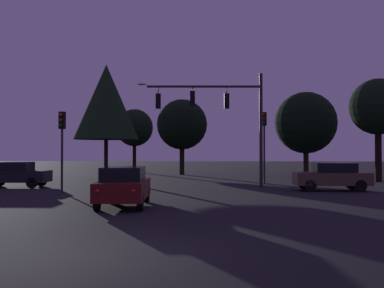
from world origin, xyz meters
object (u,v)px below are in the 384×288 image
traffic_light_corner_right (264,133)px  car_crossing_right (15,174)px  traffic_signal_mast_arm (220,109)px  tree_left_far (106,102)px  tree_center_horizon (182,125)px  tree_behind_sign (134,128)px  tree_lot_edge (306,123)px  car_crossing_left (332,176)px  tree_right_cluster (378,107)px  traffic_light_corner_left (62,135)px  car_nearside_lane (124,186)px

traffic_light_corner_right → car_crossing_right: bearing=-165.6°
traffic_signal_mast_arm → tree_left_far: size_ratio=0.84×
tree_left_far → tree_center_horizon: bearing=59.5°
tree_behind_sign → tree_left_far: tree_left_far is taller
car_crossing_right → tree_lot_edge: (19.98, 15.93, 3.99)m
traffic_light_corner_right → car_crossing_right: 15.89m
traffic_signal_mast_arm → car_crossing_left: traffic_signal_mast_arm is taller
tree_behind_sign → tree_lot_edge: size_ratio=0.89×
tree_right_cluster → tree_lot_edge: 9.88m
car_crossing_left → car_crossing_right: bearing=175.5°
car_crossing_left → tree_behind_sign: size_ratio=0.60×
tree_behind_sign → tree_right_cluster: tree_right_cluster is taller
car_crossing_right → tree_left_far: tree_left_far is taller
traffic_signal_mast_arm → traffic_light_corner_left: traffic_signal_mast_arm is taller
car_nearside_lane → tree_center_horizon: size_ratio=0.64×
tree_right_cluster → tree_lot_edge: (-3.48, 9.24, -0.52)m
traffic_light_corner_right → car_crossing_left: bearing=-59.1°
traffic_signal_mast_arm → tree_right_cluster: tree_right_cluster is taller
car_crossing_right → tree_behind_sign: (2.98, 22.84, 3.96)m
car_nearside_lane → tree_lot_edge: bearing=66.1°
car_crossing_right → tree_right_cluster: bearing=15.9°
car_nearside_lane → tree_right_cluster: (14.82, 16.39, 4.51)m
car_nearside_lane → tree_right_cluster: 22.55m
traffic_light_corner_left → tree_left_far: bearing=93.1°
car_crossing_right → tree_center_horizon: 19.56m
traffic_light_corner_right → tree_center_horizon: tree_center_horizon is taller
tree_behind_sign → tree_left_far: size_ratio=0.76×
car_nearside_lane → car_crossing_left: 12.77m
car_nearside_lane → tree_right_cluster: tree_right_cluster is taller
traffic_light_corner_right → tree_right_cluster: bearing=18.6°
tree_behind_sign → tree_lot_edge: tree_lot_edge is taller
car_crossing_left → tree_right_cluster: bearing=58.2°
car_nearside_lane → tree_lot_edge: size_ratio=0.60×
tree_behind_sign → traffic_light_corner_right: bearing=-57.2°
car_crossing_left → tree_right_cluster: size_ratio=0.56×
tree_right_cluster → tree_behind_sign: bearing=141.7°
traffic_light_corner_left → car_crossing_right: size_ratio=1.04×
traffic_signal_mast_arm → tree_behind_sign: traffic_signal_mast_arm is taller
tree_behind_sign → tree_center_horizon: tree_center_horizon is taller
traffic_light_corner_right → car_crossing_right: (-15.19, -3.91, -2.56)m
car_nearside_lane → tree_left_far: bearing=106.0°
traffic_signal_mast_arm → tree_center_horizon: tree_center_horizon is taller
traffic_signal_mast_arm → car_crossing_right: size_ratio=1.85×
car_nearside_lane → tree_behind_sign: size_ratio=0.67×
tree_behind_sign → car_crossing_right: bearing=-97.4°
traffic_light_corner_right → car_crossing_right: size_ratio=1.17×
car_crossing_right → tree_right_cluster: tree_right_cluster is taller
car_crossing_left → traffic_signal_mast_arm: bearing=160.8°
tree_left_far → tree_lot_edge: 18.19m
tree_right_cluster → traffic_signal_mast_arm: bearing=-151.6°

